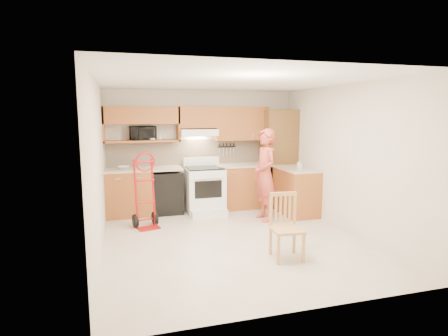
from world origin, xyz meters
name	(u,v)px	position (x,y,z in m)	size (l,w,h in m)	color
floor	(233,240)	(0.00, 0.00, -0.01)	(4.00, 4.50, 0.02)	beige
ceiling	(233,81)	(0.00, 0.00, 2.51)	(4.00, 4.50, 0.02)	white
wall_back	(202,149)	(0.00, 2.26, 1.25)	(4.00, 0.02, 2.50)	silver
wall_front	(302,193)	(0.00, -2.26, 1.25)	(4.00, 0.02, 2.50)	silver
wall_left	(97,168)	(-2.01, 0.00, 1.25)	(0.02, 4.50, 2.50)	silver
wall_right	(345,159)	(2.01, 0.00, 1.25)	(0.02, 4.50, 2.50)	silver
backsplash	(202,152)	(0.00, 2.23, 1.20)	(3.92, 0.03, 0.55)	#CCB194
lower_cab_left	(129,193)	(-1.55, 1.95, 0.45)	(0.90, 0.60, 0.90)	brown
dishwasher	(167,192)	(-0.80, 1.95, 0.42)	(0.60, 0.60, 0.85)	black
lower_cab_right	(242,187)	(0.83, 1.95, 0.45)	(1.14, 0.60, 0.90)	brown
countertop_left	(144,169)	(-1.25, 1.95, 0.92)	(1.50, 0.63, 0.04)	beige
countertop_right	(243,165)	(0.83, 1.95, 0.92)	(1.14, 0.63, 0.04)	beige
cab_return_right	(296,192)	(1.70, 1.15, 0.45)	(0.60, 1.00, 0.90)	brown
countertop_return	(297,169)	(1.70, 1.15, 0.92)	(0.63, 1.00, 0.04)	beige
pantry_tall	(278,158)	(1.65, 1.95, 1.05)	(0.70, 0.60, 2.10)	brown
upper_cab_left	(141,115)	(-1.25, 2.08, 1.98)	(1.50, 0.33, 0.34)	brown
upper_shelf_mw	(142,141)	(-1.25, 2.08, 1.47)	(1.50, 0.33, 0.04)	brown
upper_cab_center	(197,117)	(-0.12, 2.08, 1.94)	(0.76, 0.33, 0.44)	brown
upper_cab_right	(241,124)	(0.83, 2.08, 1.80)	(1.14, 0.33, 0.70)	brown
range_hood	(198,132)	(-0.12, 2.02, 1.63)	(0.76, 0.46, 0.14)	white
knife_strip	(227,150)	(0.55, 2.21, 1.24)	(0.40, 0.05, 0.29)	black
microwave	(143,133)	(-1.24, 2.08, 1.63)	(0.49, 0.33, 0.27)	black
range	(205,186)	(-0.05, 1.69, 0.56)	(0.75, 0.99, 1.11)	white
person	(265,175)	(0.92, 0.91, 0.87)	(0.63, 0.42, 1.74)	#BC4534
hand_truck	(146,194)	(-1.28, 1.04, 0.61)	(0.48, 0.44, 1.22)	#AE0F0F
dining_chair	(287,227)	(0.50, -0.94, 0.46)	(0.41, 0.45, 0.92)	tan
soap_bottle	(299,164)	(1.70, 1.05, 1.03)	(0.08, 0.08, 0.18)	white
bowl	(124,168)	(-1.63, 1.95, 0.97)	(0.23, 0.23, 0.06)	white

